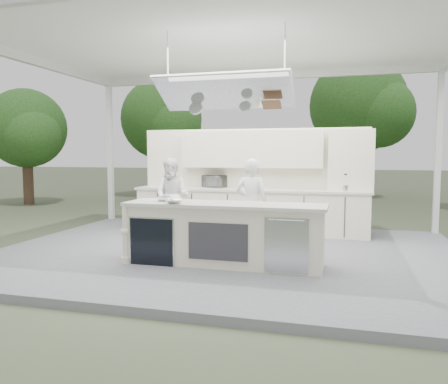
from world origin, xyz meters
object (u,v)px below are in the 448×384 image
(demo_island, at_px, (223,234))
(sous_chef, at_px, (172,196))
(head_chef, at_px, (252,204))
(back_counter, at_px, (249,210))

(demo_island, relative_size, sous_chef, 1.93)
(head_chef, relative_size, sous_chef, 1.01)
(demo_island, bearing_deg, head_chef, 79.75)
(back_counter, xyz_separation_m, head_chef, (0.39, -1.63, 0.33))
(head_chef, xyz_separation_m, sous_chef, (-1.97, 1.12, -0.01))
(back_counter, distance_m, head_chef, 1.71)
(demo_island, xyz_separation_m, sous_chef, (-1.75, 2.30, 0.33))
(head_chef, distance_m, sous_chef, 2.26)
(back_counter, height_order, sous_chef, sous_chef)
(back_counter, height_order, head_chef, head_chef)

